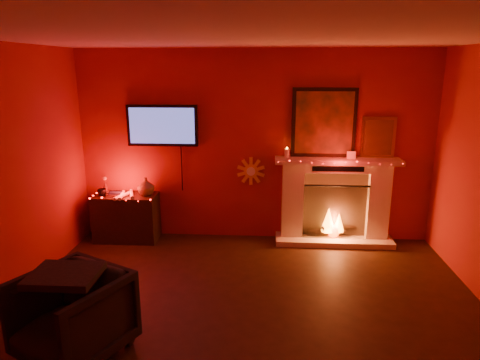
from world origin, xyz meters
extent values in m
plane|color=black|center=(0.00, 0.00, 0.00)|extent=(5.00, 5.00, 0.00)
plane|color=beige|center=(0.00, 0.00, 2.70)|extent=(5.00, 5.00, 0.00)
plane|color=#A61A1C|center=(0.00, 2.50, 1.35)|extent=(5.00, 0.00, 5.00)
cube|color=beige|center=(1.15, 2.30, 0.04)|extent=(1.65, 0.40, 0.08)
cube|color=beige|center=(0.55, 2.39, 0.55)|extent=(0.30, 0.22, 0.95)
cube|color=beige|center=(1.75, 2.39, 0.55)|extent=(0.30, 0.22, 0.95)
cube|color=beige|center=(1.15, 2.39, 1.10)|extent=(1.50, 0.22, 0.14)
cube|color=beige|center=(1.15, 2.33, 1.20)|extent=(1.72, 0.34, 0.06)
cube|color=#87644E|center=(1.15, 2.45, 0.55)|extent=(0.90, 0.10, 0.95)
cube|color=black|center=(1.15, 2.27, 0.47)|extent=(0.90, 0.02, 0.78)
cylinder|color=black|center=(1.05, 2.36, 0.14)|extent=(0.55, 0.09, 0.09)
cylinder|color=black|center=(1.23, 2.38, 0.20)|extent=(0.51, 0.18, 0.08)
cone|color=orange|center=(1.07, 2.36, 0.33)|extent=(0.20, 0.20, 0.34)
cone|color=orange|center=(1.22, 2.37, 0.29)|extent=(0.16, 0.16, 0.26)
sphere|color=#FF3F07|center=(1.15, 2.36, 0.16)|extent=(0.18, 0.18, 0.18)
cube|color=black|center=(0.95, 2.46, 1.71)|extent=(0.88, 0.05, 0.95)
cube|color=#C65A1A|center=(0.95, 2.44, 1.71)|extent=(0.78, 0.01, 0.85)
cube|color=#B68C35|center=(1.70, 2.47, 1.51)|extent=(0.46, 0.04, 0.56)
cube|color=#A27425|center=(1.70, 2.45, 1.51)|extent=(0.38, 0.01, 0.48)
cylinder|color=#EEE8C7|center=(0.45, 2.38, 1.29)|extent=(0.07, 0.07, 0.12)
cube|color=white|center=(1.33, 2.36, 1.28)|extent=(0.12, 0.01, 0.10)
cube|color=black|center=(-1.30, 2.46, 1.65)|extent=(1.00, 0.06, 0.58)
cube|color=#4651B5|center=(-1.30, 2.42, 1.65)|extent=(0.92, 0.01, 0.50)
cylinder|color=black|center=(-1.05, 2.47, 1.03)|extent=(0.02, 0.02, 0.66)
cylinder|color=#F5A132|center=(-0.05, 2.48, 1.00)|extent=(0.20, 0.03, 0.20)
cylinder|color=white|center=(-0.05, 2.46, 1.00)|extent=(0.13, 0.01, 0.13)
cube|color=black|center=(-1.84, 2.26, 0.34)|extent=(0.89, 0.45, 0.68)
imported|color=brown|center=(-1.54, 2.28, 0.81)|extent=(0.24, 0.24, 0.25)
imported|color=black|center=(-2.15, 2.20, 0.73)|extent=(0.12, 0.12, 0.10)
cylinder|color=white|center=(-1.85, 2.16, 0.70)|extent=(0.12, 0.38, 0.05)
cylinder|color=white|center=(-1.83, 2.15, 0.70)|extent=(0.17, 0.37, 0.05)
cylinder|color=white|center=(-1.73, 2.23, 0.70)|extent=(0.17, 0.37, 0.05)
cube|color=#592419|center=(-1.97, 2.20, 0.69)|extent=(0.20, 0.14, 0.03)
cube|color=#1D2744|center=(-1.96, 2.21, 0.72)|extent=(0.17, 0.12, 0.02)
imported|color=black|center=(-1.48, -0.31, 0.38)|extent=(1.10, 1.11, 0.75)
camera|label=1|loc=(0.16, -3.47, 2.45)|focal=32.00mm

